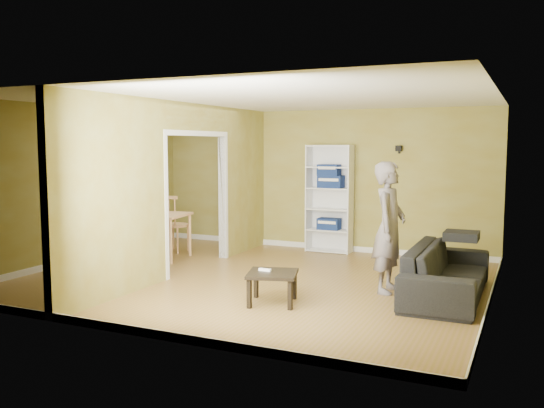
{
  "coord_description": "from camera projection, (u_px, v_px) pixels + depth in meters",
  "views": [
    {
      "loc": [
        3.67,
        -7.41,
        1.96
      ],
      "look_at": [
        0.2,
        0.2,
        1.1
      ],
      "focal_mm": 38.0,
      "sensor_mm": 36.0,
      "label": 1
    }
  ],
  "objects": [
    {
      "name": "room_shell",
      "position": [
        254.0,
        191.0,
        8.29
      ],
      "size": [
        6.5,
        6.5,
        6.5
      ],
      "color": "olive",
      "rests_on": "ground"
    },
    {
      "name": "partition",
      "position": [
        183.0,
        188.0,
        8.78
      ],
      "size": [
        0.22,
        5.5,
        2.6
      ],
      "primitive_type": null,
      "color": "#97974E",
      "rests_on": "ground"
    },
    {
      "name": "wall_speaker",
      "position": [
        399.0,
        148.0,
        10.04
      ],
      "size": [
        0.1,
        0.1,
        0.1
      ],
      "primitive_type": "cube",
      "color": "black",
      "rests_on": "room_shell"
    },
    {
      "name": "sofa",
      "position": [
        447.0,
        264.0,
        7.42
      ],
      "size": [
        2.27,
        0.98,
        0.86
      ],
      "primitive_type": "imported",
      "rotation": [
        0.0,
        0.0,
        1.57
      ],
      "color": "black",
      "rests_on": "ground"
    },
    {
      "name": "person",
      "position": [
        390.0,
        216.0,
        7.61
      ],
      "size": [
        0.77,
        0.62,
        2.05
      ],
      "primitive_type": "imported",
      "rotation": [
        0.0,
        0.0,
        1.52
      ],
      "color": "slate",
      "rests_on": "ground"
    },
    {
      "name": "bookshelf",
      "position": [
        330.0,
        198.0,
        10.56
      ],
      "size": [
        0.83,
        0.36,
        1.96
      ],
      "color": "white",
      "rests_on": "ground"
    },
    {
      "name": "paper_box_navy_a",
      "position": [
        329.0,
        224.0,
        10.56
      ],
      "size": [
        0.4,
        0.26,
        0.2
      ],
      "primitive_type": "cube",
      "color": "navy",
      "rests_on": "bookshelf"
    },
    {
      "name": "paper_box_navy_b",
      "position": [
        331.0,
        182.0,
        10.47
      ],
      "size": [
        0.44,
        0.29,
        0.23
      ],
      "primitive_type": "cube",
      "color": "#1B1F50",
      "rests_on": "bookshelf"
    },
    {
      "name": "paper_box_navy_c",
      "position": [
        329.0,
        171.0,
        10.47
      ],
      "size": [
        0.39,
        0.25,
        0.2
      ],
      "primitive_type": "cube",
      "color": "navy",
      "rests_on": "bookshelf"
    },
    {
      "name": "coffee_table",
      "position": [
        272.0,
        277.0,
        7.1
      ],
      "size": [
        0.59,
        0.59,
        0.4
      ],
      "rotation": [
        0.0,
        0.0,
        0.29
      ],
      "color": "black",
      "rests_on": "ground"
    },
    {
      "name": "game_controller",
      "position": [
        265.0,
        270.0,
        7.16
      ],
      "size": [
        0.16,
        0.04,
        0.03
      ],
      "primitive_type": "cube",
      "color": "white",
      "rests_on": "coffee_table"
    },
    {
      "name": "dining_table",
      "position": [
        150.0,
        218.0,
        9.95
      ],
      "size": [
        1.25,
        0.83,
        0.78
      ],
      "rotation": [
        0.0,
        0.0,
        0.13
      ],
      "color": "tan",
      "rests_on": "ground"
    },
    {
      "name": "chair_left",
      "position": [
        119.0,
        228.0,
        10.36
      ],
      "size": [
        0.5,
        0.5,
        0.93
      ],
      "primitive_type": null,
      "rotation": [
        0.0,
        0.0,
        -1.39
      ],
      "color": "beige",
      "rests_on": "ground"
    },
    {
      "name": "chair_near",
      "position": [
        134.0,
        236.0,
        9.38
      ],
      "size": [
        0.54,
        0.54,
        0.96
      ],
      "primitive_type": null,
      "rotation": [
        0.0,
        0.0,
        -0.26
      ],
      "color": "tan",
      "rests_on": "ground"
    },
    {
      "name": "chair_far",
      "position": [
        175.0,
        223.0,
        10.55
      ],
      "size": [
        0.5,
        0.5,
        1.05
      ],
      "primitive_type": null,
      "rotation": [
        0.0,
        0.0,
        3.11
      ],
      "color": "tan",
      "rests_on": "ground"
    }
  ]
}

